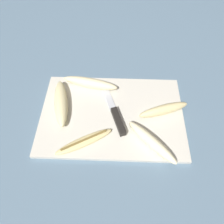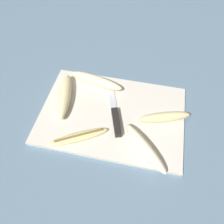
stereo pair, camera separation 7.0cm
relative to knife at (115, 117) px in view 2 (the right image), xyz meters
name	(u,v)px [view 2 (the right image)]	position (x,y,z in m)	size (l,w,h in m)	color
ground_plane	(112,116)	(-0.01, 0.01, -0.02)	(4.00, 4.00, 0.00)	slate
cutting_board	(112,115)	(-0.01, 0.01, -0.01)	(0.46, 0.31, 0.01)	beige
knife	(115,117)	(0.00, 0.00, 0.00)	(0.09, 0.22, 0.02)	black
banana_pale_long	(145,148)	(0.10, -0.09, 0.01)	(0.15, 0.15, 0.03)	beige
banana_cream_curved	(97,81)	(-0.09, 0.13, 0.01)	(0.20, 0.07, 0.04)	beige
banana_mellow_near	(164,117)	(0.15, 0.02, 0.01)	(0.17, 0.08, 0.03)	beige
banana_spotted_left	(79,137)	(-0.09, -0.09, 0.00)	(0.17, 0.11, 0.02)	#DBC684
banana_soft_right	(65,96)	(-0.18, 0.04, 0.01)	(0.08, 0.19, 0.04)	beige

